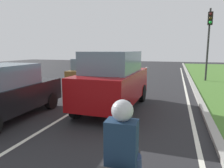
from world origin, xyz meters
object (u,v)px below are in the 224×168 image
Objects in this scene: car_suv_ahead at (113,80)px; traffic_light_near_right at (209,33)px; car_hatchback_far at (89,72)px; rider_person at (122,141)px; car_sedan_left_lane at (5,92)px.

traffic_light_near_right is at bearing 64.71° from car_suv_ahead.
car_hatchback_far is 3.21× the size of rider_person.
car_suv_ahead is 0.87× the size of traffic_light_near_right.
car_sedan_left_lane is 13.75m from traffic_light_near_right.
car_hatchback_far is (-3.07, 4.71, -0.28)m from car_suv_ahead.
car_suv_ahead is at bearing -116.74° from traffic_light_near_right.
rider_person is (4.88, -3.10, 0.27)m from car_sedan_left_lane.
car_suv_ahead is 5.61m from rider_person.
traffic_light_near_right is (2.77, 14.23, 2.33)m from rider_person.
car_suv_ahead reaches higher than car_sedan_left_lane.
car_hatchback_far is (0.10, 6.95, -0.04)m from car_sedan_left_lane.
car_suv_ahead is at bearing -58.16° from car_hatchback_far.
car_hatchback_far is 9.02m from traffic_light_near_right.
traffic_light_near_right reaches higher than car_sedan_left_lane.
car_hatchback_far is 11.14m from rider_person.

